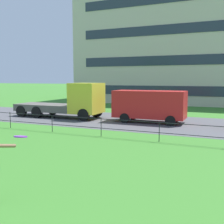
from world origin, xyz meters
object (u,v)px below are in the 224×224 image
object	(u,v)px
flatbed_truck_far_left	(70,102)
panel_van_left	(150,104)
apartment_building_background	(176,49)
frisbee	(21,137)

from	to	relation	value
flatbed_truck_far_left	panel_van_left	size ratio (longest dim) A/B	1.46
panel_van_left	apartment_building_background	world-z (taller)	apartment_building_background
flatbed_truck_far_left	panel_van_left	bearing A→B (deg)	2.34
flatbed_truck_far_left	apartment_building_background	world-z (taller)	apartment_building_background
apartment_building_background	frisbee	bearing A→B (deg)	-84.36
frisbee	flatbed_truck_far_left	size ratio (longest dim) A/B	0.04
flatbed_truck_far_left	panel_van_left	distance (m)	6.39
flatbed_truck_far_left	apartment_building_background	bearing A→B (deg)	77.71
panel_van_left	apartment_building_background	distance (m)	20.80
frisbee	panel_van_left	size ratio (longest dim) A/B	0.06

